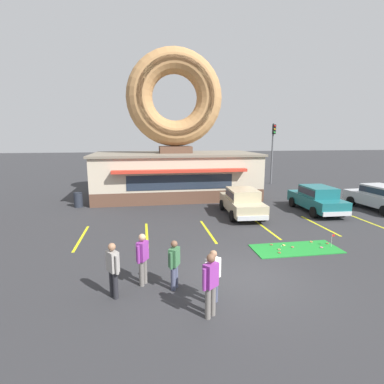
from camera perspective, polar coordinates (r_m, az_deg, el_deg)
The scene contains 29 objects.
ground_plane at distance 10.53m, azimuth 9.97°, elevation -15.70°, with size 160.00×160.00×0.00m, color #2D2D30.
donut_shop_building at distance 22.97m, azimuth -3.19°, elevation 8.39°, with size 12.30×6.75×10.96m.
putting_mat at distance 13.41m, azimuth 19.17°, elevation -10.18°, with size 3.62×1.52×0.03m, color #1E842D.
mini_donut_near_left at distance 14.44m, azimuth 24.40°, elevation -8.90°, with size 0.13×0.13×0.04m, color brown.
mini_donut_near_right at distance 14.37m, azimuth 21.77°, elevation -8.79°, with size 0.13×0.13×0.04m, color #D17F47.
mini_donut_mid_left at distance 12.70m, azimuth 16.32°, elevation -11.02°, with size 0.13×0.13×0.04m, color brown.
mini_donut_mid_centre at distance 13.46m, azimuth 18.61°, elevation -9.90°, with size 0.13×0.13×0.04m, color #A5724C.
mini_donut_mid_right at distance 13.57m, azimuth 17.09°, elevation -9.65°, with size 0.13×0.13×0.04m, color #E5C666.
mini_donut_far_left at distance 13.85m, azimuth 23.44°, elevation -9.65°, with size 0.13×0.13×0.04m, color #D8667F.
mini_donut_far_centre at distance 13.03m, azimuth 16.26°, elevation -10.46°, with size 0.13×0.13×0.04m, color #A5724C.
mini_donut_far_right at distance 13.48m, azimuth 14.89°, elevation -9.66°, with size 0.13×0.13×0.04m, color brown.
golf_ball at distance 13.43m, azimuth 16.64°, elevation -9.83°, with size 0.04×0.04×0.04m, color white.
putting_flag_pin at distance 14.02m, azimuth 25.21°, elevation -7.86°, with size 0.13×0.01×0.55m.
car_champagne at distance 17.88m, azimuth 9.50°, elevation -1.67°, with size 2.17×4.65×1.60m.
car_teal at distance 20.01m, azimuth 22.68°, elevation -1.04°, with size 2.12×4.63×1.60m.
car_silver at distance 22.29m, azimuth 32.20°, elevation -0.75°, with size 2.17×4.65×1.60m.
pedestrian_blue_sweater_man at distance 7.99m, azimuth 3.57°, elevation -16.79°, with size 0.49×0.42×1.73m.
pedestrian_hooded_kid at distance 8.65m, azimuth 4.04°, elevation -15.38°, with size 0.52×0.40×1.56m.
pedestrian_leather_jacket_man at distance 9.68m, azimuth -9.38°, elevation -12.07°, with size 0.40×0.53×1.68m.
pedestrian_clipboard_woman at distance 9.37m, azimuth -3.39°, elevation -13.27°, with size 0.39×0.53×1.55m.
pedestrian_beanie_man at distance 9.15m, azimuth -14.84°, elevation -13.76°, with size 0.41×0.51×1.66m.
trash_bin at distance 21.13m, azimuth -20.85°, elevation -1.36°, with size 0.57×0.57×0.97m.
traffic_light_pole at distance 30.12m, azimuth 15.14°, elevation 8.52°, with size 0.28×0.47×5.80m.
parking_stripe_far_left at distance 14.91m, azimuth -20.33°, elevation -8.17°, with size 0.12×3.60×0.01m, color yellow.
parking_stripe_left at distance 14.63m, azimuth -8.61°, elevation -7.97°, with size 0.12×3.60×0.01m, color yellow.
parking_stripe_mid_left at distance 14.96m, azimuth 3.06°, elevation -7.44°, with size 0.12×3.60×0.01m, color yellow.
parking_stripe_centre at distance 15.85m, azimuth 13.78°, elevation -6.69°, with size 0.12×3.60×0.01m, color yellow.
parking_stripe_mid_right at distance 17.23m, azimuth 23.04°, elevation -5.85°, with size 0.12×3.60×0.01m, color yellow.
parking_stripe_right at distance 18.99m, azimuth 30.74°, elevation -5.03°, with size 0.12×3.60×0.01m, color yellow.
Camera 1 is at (-3.25, -8.87, 4.65)m, focal length 28.00 mm.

